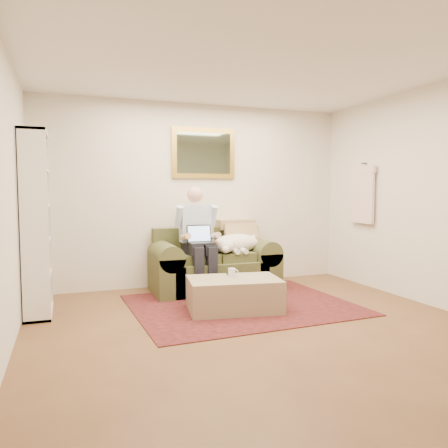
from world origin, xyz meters
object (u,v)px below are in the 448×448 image
seated_man (199,241)px  laptop (200,238)px  sleeping_dog (236,243)px  ottoman (234,295)px  sofa (213,269)px  coffee_mug (232,273)px  bookshelf (36,224)px

seated_man → laptop: size_ratio=4.33×
sleeping_dog → ottoman: (-0.42, -0.99, -0.46)m
laptop → sleeping_dog: laptop is taller
sofa → seated_man: 0.51m
coffee_mug → bookshelf: 2.23m
seated_man → bookshelf: bookshelf is taller
bookshelf → laptop: bearing=6.5°
sleeping_dog → ottoman: 1.17m
ottoman → bookshelf: (-2.08, 0.64, 0.81)m
laptop → ottoman: 1.03m
laptop → sleeping_dog: (0.55, 0.13, -0.10)m
sleeping_dog → bookshelf: (-2.50, -0.35, 0.36)m
laptop → coffee_mug: (0.14, -0.77, -0.32)m
ottoman → coffee_mug: size_ratio=10.22×
sleeping_dog → coffee_mug: sleeping_dog is taller
laptop → ottoman: (0.13, -0.86, -0.56)m
sofa → coffee_mug: (-0.11, -0.99, 0.13)m
seated_man → coffee_mug: bearing=-80.5°
seated_man → bookshelf: bearing=-171.7°
coffee_mug → bookshelf: (-2.09, 0.55, 0.58)m
sofa → bookshelf: (-2.20, -0.44, 0.71)m
sofa → laptop: bearing=-139.0°
seated_man → sleeping_dog: seated_man is taller
coffee_mug → seated_man: bearing=99.5°
seated_man → ottoman: bearing=-81.8°
laptop → coffee_mug: size_ratio=3.27×
ottoman → coffee_mug: (0.01, 0.09, 0.24)m
laptop → sleeping_dog: bearing=13.6°
sofa → bookshelf: size_ratio=0.84×
laptop → sofa: bearing=41.0°
bookshelf → ottoman: bearing=-17.1°
seated_man → bookshelf: size_ratio=0.71×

